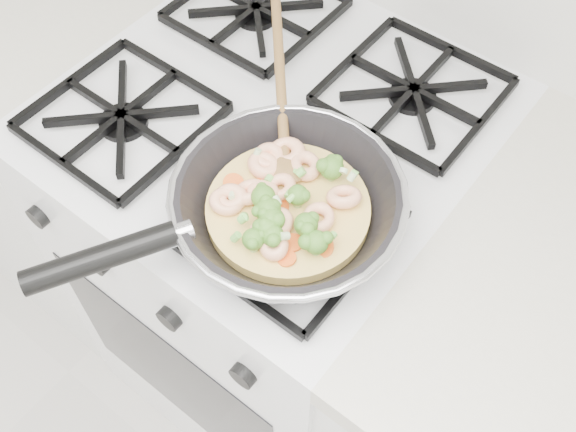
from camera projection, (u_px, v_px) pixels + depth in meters
The scene contains 3 objects.
stove at pixel (275, 263), 1.34m from camera, with size 0.60×0.60×0.92m.
counter_left at pixel (20, 91), 1.62m from camera, with size 1.00×0.60×0.90m.
skillet at pixel (283, 204), 0.81m from camera, with size 0.37×0.54×0.10m.
Camera 1 is at (0.44, 1.18, 1.62)m, focal length 41.45 mm.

